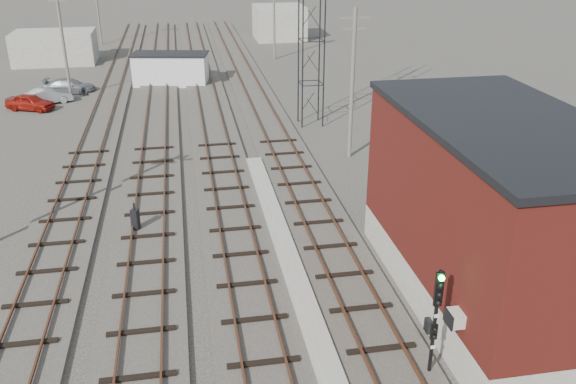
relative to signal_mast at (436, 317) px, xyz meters
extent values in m
plane|color=#282621|center=(-3.70, 51.89, -2.29)|extent=(320.00, 320.00, 0.00)
cube|color=#332D28|center=(-1.20, 30.89, -2.19)|extent=(3.20, 90.00, 0.20)
cube|color=#4C2816|center=(-1.92, 30.89, -1.96)|extent=(0.07, 90.00, 0.12)
cube|color=#4C2816|center=(-0.48, 30.89, -1.96)|extent=(0.07, 90.00, 0.12)
cube|color=#332D28|center=(-5.20, 30.89, -2.19)|extent=(3.20, 90.00, 0.20)
cube|color=#4C2816|center=(-5.92, 30.89, -1.96)|extent=(0.07, 90.00, 0.12)
cube|color=#4C2816|center=(-4.48, 30.89, -1.96)|extent=(0.07, 90.00, 0.12)
cube|color=#332D28|center=(-9.20, 30.89, -2.19)|extent=(3.20, 90.00, 0.20)
cube|color=#4C2816|center=(-9.92, 30.89, -1.96)|extent=(0.07, 90.00, 0.12)
cube|color=#4C2816|center=(-8.48, 30.89, -1.96)|extent=(0.07, 90.00, 0.12)
cube|color=#332D28|center=(-13.20, 30.89, -2.19)|extent=(3.20, 90.00, 0.20)
cube|color=#4C2816|center=(-13.92, 30.89, -1.96)|extent=(0.07, 90.00, 0.12)
cube|color=#4C2816|center=(-12.48, 30.89, -1.96)|extent=(0.07, 90.00, 0.12)
cube|color=gray|center=(-3.20, 5.89, -2.16)|extent=(0.90, 28.00, 0.26)
cube|color=gray|center=(3.80, 3.89, -1.54)|extent=(6.00, 12.00, 1.50)
cube|color=#4F1512|center=(3.80, 3.89, 1.96)|extent=(6.00, 12.00, 5.50)
cube|color=black|center=(3.80, 3.89, 4.81)|extent=(6.20, 12.20, 0.25)
cube|color=beige|center=(0.58, -0.11, -0.04)|extent=(0.45, 0.62, 0.45)
cube|color=black|center=(0.70, 1.89, -1.79)|extent=(0.20, 0.35, 0.50)
cylinder|color=black|center=(1.05, 26.14, 5.21)|extent=(0.10, 0.10, 15.00)
cylinder|color=black|center=(2.55, 26.14, 5.21)|extent=(0.10, 0.10, 15.00)
cylinder|color=black|center=(1.05, 27.64, 5.21)|extent=(0.10, 0.10, 15.00)
cylinder|color=black|center=(2.55, 27.64, 5.21)|extent=(0.10, 0.10, 15.00)
cylinder|color=#595147|center=(-16.20, 36.89, 2.21)|extent=(0.24, 0.24, 9.00)
cube|color=#595147|center=(-16.20, 36.89, 5.51)|extent=(1.40, 0.12, 0.12)
cylinder|color=#595147|center=(-16.20, 61.89, 2.21)|extent=(0.24, 0.24, 9.00)
cylinder|color=#595147|center=(2.80, 19.89, 2.21)|extent=(0.24, 0.24, 9.00)
cube|color=#595147|center=(2.80, 19.89, 6.11)|extent=(1.80, 0.12, 0.12)
cube|color=#595147|center=(2.80, 19.89, 5.51)|extent=(1.40, 0.12, 0.12)
cylinder|color=#595147|center=(2.80, 49.89, 2.21)|extent=(0.24, 0.24, 9.00)
cube|color=gray|center=(-19.70, 51.89, -0.69)|extent=(8.00, 5.00, 3.20)
cube|color=gray|center=(5.30, 61.89, -0.29)|extent=(6.00, 6.00, 4.00)
cube|color=gray|center=(0.00, 0.03, -2.24)|extent=(0.40, 0.40, 0.10)
cylinder|color=black|center=(0.00, 0.03, -0.33)|extent=(0.12, 0.12, 3.93)
cube|color=black|center=(0.00, 0.01, 1.00)|extent=(0.26, 0.10, 1.18)
sphere|color=#0CE533|center=(0.00, -0.08, 1.44)|extent=(0.20, 0.20, 0.20)
sphere|color=black|center=(0.00, -0.08, 1.14)|extent=(0.20, 0.20, 0.20)
sphere|color=black|center=(0.00, -0.08, 0.85)|extent=(0.20, 0.20, 0.20)
sphere|color=black|center=(0.00, -0.08, 0.56)|extent=(0.20, 0.20, 0.20)
cube|color=black|center=(0.00, 0.01, -0.57)|extent=(0.22, 0.09, 0.54)
cube|color=white|center=(0.00, -0.05, 0.06)|extent=(0.16, 0.02, 0.12)
cube|color=white|center=(0.00, -0.05, -1.11)|extent=(0.16, 0.02, 0.12)
cube|color=black|center=(-9.76, 11.80, -1.64)|extent=(0.42, 0.42, 1.09)
cylinder|color=black|center=(-9.76, 11.80, -0.93)|extent=(0.09, 0.09, 0.33)
cube|color=silver|center=(-8.03, 40.58, -0.96)|extent=(6.79, 3.82, 2.67)
cube|color=black|center=(-8.03, 40.58, 0.43)|extent=(7.04, 4.07, 0.13)
imported|color=maroon|center=(-18.83, 34.14, -1.66)|extent=(4.00, 2.81, 1.26)
imported|color=#95989C|center=(-17.81, 35.85, -1.68)|extent=(3.93, 2.57, 1.22)
imported|color=slate|center=(-16.54, 38.87, -1.66)|extent=(4.54, 2.41, 1.25)
camera|label=1|loc=(-7.20, -14.49, 11.10)|focal=38.00mm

